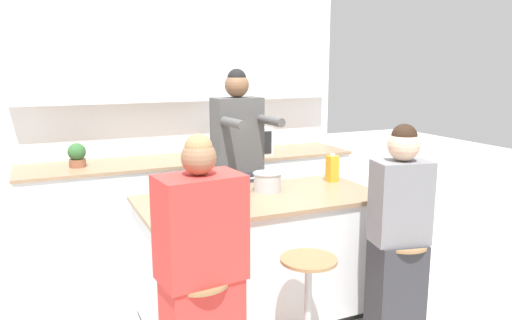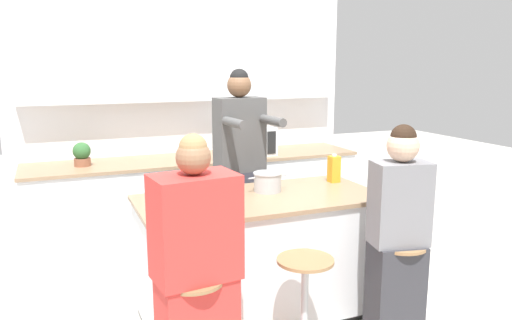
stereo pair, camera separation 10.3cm
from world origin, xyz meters
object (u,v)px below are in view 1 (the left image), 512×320
(fruit_bowl, at_px, (178,200))
(microwave, at_px, (243,141))
(person_seated_near, at_px, (398,243))
(juice_carton, at_px, (332,168))
(person_cooking, at_px, (238,175))
(person_wrapped_blanket, at_px, (201,277))
(bar_stool_center, at_px, (308,311))
(bar_stool_rightmost, at_px, (398,290))
(potted_plant, at_px, (77,155))
(coffee_cup_near, at_px, (199,206))
(kitchen_island, at_px, (261,256))
(cooking_pot, at_px, (267,182))

(fruit_bowl, xyz_separation_m, microwave, (1.10, 1.50, 0.11))
(person_seated_near, height_order, juice_carton, person_seated_near)
(person_cooking, distance_m, person_wrapped_blanket, 1.63)
(bar_stool_center, relative_size, bar_stool_rightmost, 1.00)
(potted_plant, bearing_deg, juice_carton, -37.69)
(potted_plant, bearing_deg, bar_stool_center, -64.26)
(bar_stool_center, relative_size, microwave, 1.37)
(coffee_cup_near, bearing_deg, microwave, 59.24)
(juice_carton, xyz_separation_m, microwave, (-0.20, 1.35, 0.04))
(person_seated_near, bearing_deg, fruit_bowl, 162.63)
(juice_carton, distance_m, potted_plant, 2.27)
(person_cooking, xyz_separation_m, person_wrapped_blanket, (-0.79, -1.41, -0.19))
(juice_carton, bearing_deg, potted_plant, 142.31)
(potted_plant, bearing_deg, person_wrapped_blanket, -79.45)
(bar_stool_center, relative_size, person_wrapped_blanket, 0.47)
(bar_stool_rightmost, relative_size, person_seated_near, 0.47)
(kitchen_island, xyz_separation_m, potted_plant, (-1.09, 1.58, 0.56))
(microwave, bearing_deg, kitchen_island, -108.35)
(person_wrapped_blanket, bearing_deg, fruit_bowl, 77.93)
(bar_stool_center, xyz_separation_m, bar_stool_rightmost, (0.69, -0.00, 0.00))
(kitchen_island, relative_size, bar_stool_rightmost, 2.48)
(person_seated_near, bearing_deg, bar_stool_center, -167.94)
(coffee_cup_near, distance_m, microwave, 2.00)
(kitchen_island, bearing_deg, fruit_bowl, 176.62)
(bar_stool_rightmost, bearing_deg, coffee_cup_near, 157.17)
(fruit_bowl, bearing_deg, microwave, 53.70)
(person_wrapped_blanket, bearing_deg, bar_stool_rightmost, -6.30)
(coffee_cup_near, bearing_deg, cooking_pot, 25.63)
(coffee_cup_near, bearing_deg, person_cooking, 55.14)
(coffee_cup_near, distance_m, juice_carton, 1.28)
(bar_stool_rightmost, xyz_separation_m, person_wrapped_blanket, (-1.36, 0.00, 0.35))
(potted_plant, bearing_deg, fruit_bowl, -72.25)
(kitchen_island, bearing_deg, person_seated_near, -45.56)
(cooking_pot, relative_size, juice_carton, 1.34)
(kitchen_island, height_order, coffee_cup_near, coffee_cup_near)
(person_seated_near, relative_size, potted_plant, 6.73)
(person_cooking, xyz_separation_m, microwave, (0.38, 0.80, 0.16))
(bar_stool_center, height_order, juice_carton, juice_carton)
(person_wrapped_blanket, height_order, potted_plant, person_wrapped_blanket)
(bar_stool_center, bearing_deg, coffee_cup_near, 135.59)
(person_seated_near, distance_m, potted_plant, 2.88)
(person_seated_near, bearing_deg, juice_carton, 99.12)
(kitchen_island, xyz_separation_m, person_wrapped_blanket, (-0.67, -0.68, 0.24))
(bar_stool_rightmost, height_order, fruit_bowl, fruit_bowl)
(fruit_bowl, bearing_deg, cooking_pot, 6.86)
(person_cooking, relative_size, person_seated_near, 1.22)
(potted_plant, bearing_deg, kitchen_island, -55.44)
(kitchen_island, relative_size, juice_carton, 7.67)
(person_wrapped_blanket, relative_size, cooking_pot, 4.91)
(kitchen_island, bearing_deg, person_cooking, 80.34)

